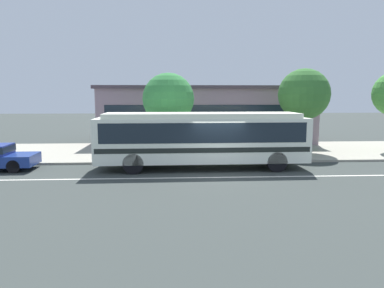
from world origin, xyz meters
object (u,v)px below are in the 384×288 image
street_tree_mid_block (304,94)px  transit_bus (202,136)px  pedestrian_waiting_near_sign (230,139)px  pedestrian_walking_along_curb (264,138)px  bus_stop_sign (256,130)px  street_tree_near_stop (168,99)px

street_tree_mid_block → transit_bus: bearing=-146.9°
pedestrian_waiting_near_sign → pedestrian_walking_along_curb: pedestrian_walking_along_curb is taller
pedestrian_walking_along_curb → street_tree_mid_block: bearing=26.3°
bus_stop_sign → street_tree_near_stop: size_ratio=0.52×
transit_bus → street_tree_mid_block: bearing=33.1°
transit_bus → pedestrian_walking_along_curb: 5.03m
transit_bus → street_tree_mid_block: size_ratio=2.00×
pedestrian_walking_along_curb → street_tree_mid_block: size_ratio=0.34×
transit_bus → pedestrian_walking_along_curb: size_ratio=5.92×
pedestrian_waiting_near_sign → bus_stop_sign: size_ratio=0.65×
pedestrian_walking_along_curb → street_tree_mid_block: 4.16m
bus_stop_sign → street_tree_near_stop: street_tree_near_stop is taller
transit_bus → pedestrian_waiting_near_sign: transit_bus is taller
transit_bus → street_tree_near_stop: street_tree_near_stop is taller
pedestrian_waiting_near_sign → pedestrian_walking_along_curb: bearing=-1.8°
pedestrian_waiting_near_sign → street_tree_near_stop: size_ratio=0.34×
bus_stop_sign → street_tree_mid_block: 4.90m
transit_bus → street_tree_mid_block: (6.88, 4.49, 2.13)m
pedestrian_walking_along_curb → street_tree_near_stop: street_tree_near_stop is taller
transit_bus → street_tree_near_stop: bearing=114.5°
pedestrian_waiting_near_sign → pedestrian_walking_along_curb: 2.00m
street_tree_near_stop → transit_bus: bearing=-65.5°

